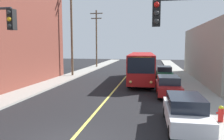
% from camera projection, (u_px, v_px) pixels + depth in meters
% --- Properties ---
extents(sidewalk_left, '(2.50, 90.00, 0.15)m').
position_uv_depth(sidewalk_left, '(34.00, 90.00, 19.69)').
color(sidewalk_left, gray).
rests_on(sidewalk_left, ground).
extents(sidewalk_right, '(2.50, 90.00, 0.15)m').
position_uv_depth(sidewalk_right, '(201.00, 96.00, 17.09)').
color(sidewalk_right, gray).
rests_on(sidewalk_right, ground).
extents(lane_stripe_center, '(0.16, 60.00, 0.01)m').
position_uv_depth(lane_stripe_center, '(120.00, 84.00, 23.28)').
color(lane_stripe_center, '#D8CC4C').
rests_on(lane_stripe_center, ground).
extents(city_bus, '(2.97, 12.22, 3.20)m').
position_uv_depth(city_bus, '(142.00, 66.00, 24.58)').
color(city_bus, maroon).
rests_on(city_bus, ground).
extents(parked_car_white, '(1.86, 4.42, 1.62)m').
position_uv_depth(parked_car_white, '(185.00, 111.00, 10.51)').
color(parked_car_white, silver).
rests_on(parked_car_white, ground).
extents(parked_car_red, '(1.90, 4.44, 1.62)m').
position_uv_depth(parked_car_red, '(168.00, 86.00, 17.44)').
color(parked_car_red, maroon).
rests_on(parked_car_red, ground).
extents(parked_car_green, '(1.86, 4.42, 1.62)m').
position_uv_depth(parked_car_green, '(164.00, 73.00, 26.06)').
color(parked_car_green, '#196038').
rests_on(parked_car_green, ground).
extents(utility_pole_mid, '(2.40, 0.28, 11.67)m').
position_uv_depth(utility_pole_mid, '(72.00, 27.00, 28.35)').
color(utility_pole_mid, brown).
rests_on(utility_pole_mid, sidewalk_left).
extents(utility_pole_far, '(2.40, 0.28, 10.58)m').
position_uv_depth(utility_pole_far, '(96.00, 36.00, 40.50)').
color(utility_pole_far, brown).
rests_on(utility_pole_far, sidewalk_left).
extents(traffic_signal_right_corner, '(3.75, 0.48, 6.00)m').
position_uv_depth(traffic_signal_right_corner, '(207.00, 38.00, 8.35)').
color(traffic_signal_right_corner, '#2D2D33').
rests_on(traffic_signal_right_corner, sidewalk_right).
extents(fire_hydrant, '(0.44, 0.26, 0.84)m').
position_uv_depth(fire_hydrant, '(221.00, 113.00, 11.01)').
color(fire_hydrant, red).
rests_on(fire_hydrant, sidewalk_right).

